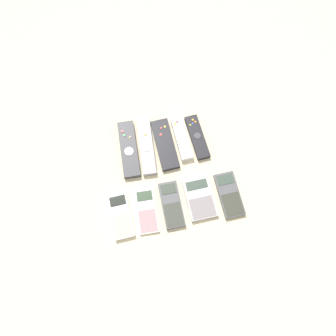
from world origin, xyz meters
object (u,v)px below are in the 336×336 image
remote_4 (197,137)px  calculator_1 (147,211)px  remote_0 (129,149)px  calculator_0 (121,216)px  remote_1 (146,146)px  calculator_4 (229,195)px  remote_2 (165,144)px  calculator_2 (171,205)px  remote_3 (182,139)px  calculator_3 (200,199)px

remote_4 → calculator_1: remote_4 is taller
remote_0 → remote_4: (0.24, -0.00, -0.00)m
calculator_0 → remote_1: bearing=58.9°
calculator_0 → calculator_4: size_ratio=0.97×
remote_0 → remote_2: (0.12, -0.01, -0.00)m
calculator_1 → calculator_0: bearing=-177.3°
calculator_2 → remote_4: bearing=58.2°
calculator_0 → calculator_1: (0.08, 0.00, -0.00)m
remote_3 → calculator_2: size_ratio=1.03×
calculator_3 → calculator_0: bearing=180.0°
calculator_0 → remote_3: bearing=39.6°
calculator_4 → calculator_3: bearing=175.6°
remote_0 → remote_4: remote_0 is taller
calculator_0 → calculator_3: 0.26m
remote_1 → remote_4: bearing=2.6°
remote_3 → calculator_4: size_ratio=1.03×
remote_3 → remote_4: 0.05m
remote_4 → calculator_2: bearing=-125.8°
remote_2 → calculator_2: 0.21m
calculator_2 → remote_1: bearing=101.2°
remote_4 → calculator_2: 0.25m
calculator_1 → calculator_2: calculator_2 is taller
remote_4 → calculator_3: size_ratio=1.22×
remote_1 → calculator_4: (0.23, -0.22, -0.00)m
remote_3 → calculator_0: bearing=-140.4°
remote_0 → remote_1: size_ratio=0.96×
remote_0 → calculator_3: remote_0 is taller
remote_0 → calculator_4: (0.29, -0.22, -0.00)m
calculator_0 → calculator_4: bearing=-2.4°
remote_2 → remote_4: (0.11, 0.00, -0.00)m
remote_3 → calculator_4: (0.11, -0.22, -0.00)m
remote_4 → calculator_0: size_ratio=1.14×
calculator_1 → calculator_2: size_ratio=0.97×
remote_3 → calculator_1: 0.27m
calculator_2 → calculator_3: size_ratio=1.11×
remote_0 → calculator_3: bearing=-45.6°
calculator_1 → calculator_3: (0.17, 0.00, 0.00)m
calculator_1 → calculator_2: (0.08, 0.00, 0.00)m
remote_1 → calculator_1: 0.22m
remote_0 → calculator_0: 0.23m
remote_3 → calculator_1: (-0.16, -0.22, -0.01)m
remote_2 → calculator_3: (0.07, -0.21, -0.00)m
remote_0 → remote_4: size_ratio=1.23×
remote_4 → calculator_2: remote_4 is taller
calculator_1 → calculator_3: 0.17m
calculator_0 → remote_4: bearing=33.9°
calculator_3 → calculator_1: bearing=-179.7°
remote_2 → remote_3: size_ratio=1.21×
remote_0 → calculator_2: remote_0 is taller
remote_4 → calculator_3: (-0.04, -0.21, -0.00)m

